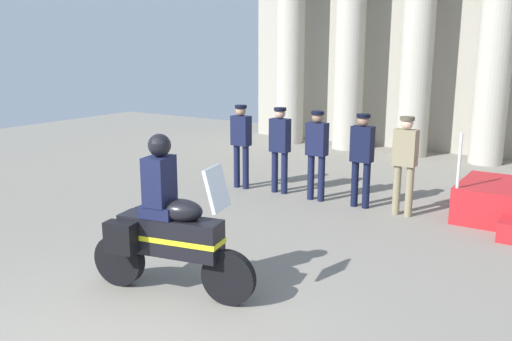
% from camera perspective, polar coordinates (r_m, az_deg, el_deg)
% --- Properties ---
extents(colonnade_backdrop, '(12.69, 1.66, 6.86)m').
position_cam_1_polar(colonnade_backdrop, '(15.13, 20.74, 14.66)').
color(colonnade_backdrop, '#A49F91').
rests_on(colonnade_backdrop, ground_plane).
extents(officer_in_row_0, '(0.39, 0.24, 1.70)m').
position_cam_1_polar(officer_in_row_0, '(11.03, -1.57, 3.25)').
color(officer_in_row_0, '#141938').
rests_on(officer_in_row_0, ground_plane).
extents(officer_in_row_1, '(0.39, 0.24, 1.69)m').
position_cam_1_polar(officer_in_row_1, '(10.66, 2.51, 2.86)').
color(officer_in_row_1, '#141938').
rests_on(officer_in_row_1, ground_plane).
extents(officer_in_row_2, '(0.39, 0.24, 1.69)m').
position_cam_1_polar(officer_in_row_2, '(10.18, 6.38, 2.32)').
color(officer_in_row_2, '#141938').
rests_on(officer_in_row_2, ground_plane).
extents(officer_in_row_3, '(0.39, 0.24, 1.69)m').
position_cam_1_polar(officer_in_row_3, '(9.85, 11.01, 1.80)').
color(officer_in_row_3, black).
rests_on(officer_in_row_3, ground_plane).
extents(officer_in_row_4, '(0.39, 0.24, 1.71)m').
position_cam_1_polar(officer_in_row_4, '(9.53, 15.31, 1.28)').
color(officer_in_row_4, '#847A5B').
rests_on(officer_in_row_4, ground_plane).
extents(motorcycle_with_rider, '(2.07, 0.81, 1.90)m').
position_cam_1_polar(motorcycle_with_rider, '(6.40, -9.50, -6.02)').
color(motorcycle_with_rider, black).
rests_on(motorcycle_with_rider, ground_plane).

